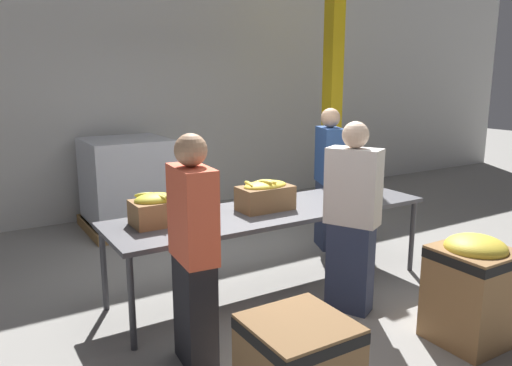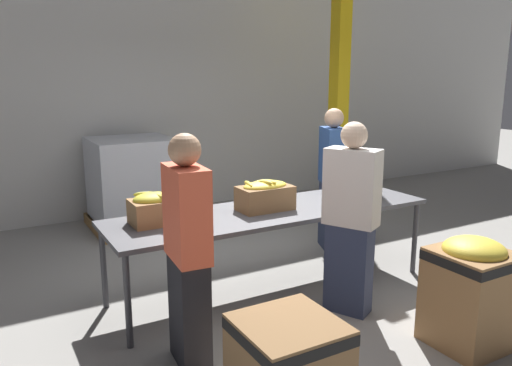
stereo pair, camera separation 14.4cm
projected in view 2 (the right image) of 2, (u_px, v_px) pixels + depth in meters
ground_plane at (272, 288)px, 4.74m from camera, size 30.00×30.00×0.00m
wall_back at (153, 74)px, 7.10m from camera, size 16.00×0.08×4.00m
sorting_table at (272, 214)px, 4.58m from camera, size 3.05×0.87×0.77m
banana_box_0 at (154, 208)px, 4.10m from camera, size 0.38×0.30×0.27m
banana_box_1 at (265, 195)px, 4.53m from camera, size 0.49×0.30×0.29m
banana_box_2 at (356, 184)px, 4.97m from camera, size 0.38×0.36×0.29m
volunteer_0 at (332, 180)px, 5.70m from camera, size 0.36×0.48×1.62m
volunteer_1 at (351, 220)px, 4.12m from camera, size 0.39×0.49×1.62m
volunteer_2 at (188, 253)px, 3.36m from camera, size 0.25×0.45×1.62m
donation_bin_0 at (288, 364)px, 2.92m from camera, size 0.57×0.57×0.59m
donation_bin_1 at (470, 289)px, 3.66m from camera, size 0.53×0.53×0.83m
support_pillar at (340, 74)px, 6.95m from camera, size 0.21×0.21×4.00m
pallet_stack_0 at (133, 184)px, 6.54m from camera, size 1.11×1.11×1.18m
pallet_stack_1 at (129, 185)px, 6.51m from camera, size 0.96×0.96×1.18m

